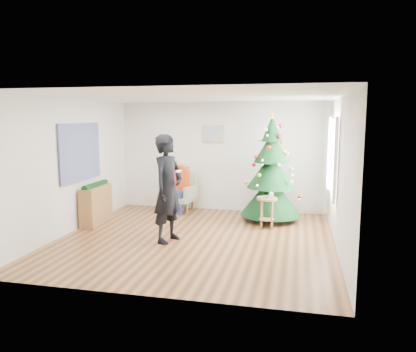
% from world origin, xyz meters
% --- Properties ---
extents(floor, '(5.00, 5.00, 0.00)m').
position_xyz_m(floor, '(0.00, 0.00, 0.00)').
color(floor, brown).
rests_on(floor, ground).
extents(ceiling, '(5.00, 5.00, 0.00)m').
position_xyz_m(ceiling, '(0.00, 0.00, 2.60)').
color(ceiling, white).
rests_on(ceiling, wall_back).
extents(wall_back, '(5.00, 0.00, 5.00)m').
position_xyz_m(wall_back, '(0.00, 2.50, 1.30)').
color(wall_back, silver).
rests_on(wall_back, floor).
extents(wall_front, '(5.00, 0.00, 5.00)m').
position_xyz_m(wall_front, '(0.00, -2.50, 1.30)').
color(wall_front, silver).
rests_on(wall_front, floor).
extents(wall_left, '(0.00, 5.00, 5.00)m').
position_xyz_m(wall_left, '(-2.50, 0.00, 1.30)').
color(wall_left, silver).
rests_on(wall_left, floor).
extents(wall_right, '(0.00, 5.00, 5.00)m').
position_xyz_m(wall_right, '(2.50, 0.00, 1.30)').
color(wall_right, silver).
rests_on(wall_right, floor).
extents(window_panel, '(0.04, 1.30, 1.40)m').
position_xyz_m(window_panel, '(2.47, 1.00, 1.50)').
color(window_panel, white).
rests_on(window_panel, wall_right).
extents(curtains, '(0.05, 1.75, 1.50)m').
position_xyz_m(curtains, '(2.44, 1.00, 1.50)').
color(curtains, white).
rests_on(curtains, wall_right).
extents(christmas_tree, '(1.30, 1.30, 2.35)m').
position_xyz_m(christmas_tree, '(1.25, 1.70, 1.06)').
color(christmas_tree, '#3F2816').
rests_on(christmas_tree, floor).
extents(stool, '(0.42, 0.42, 0.63)m').
position_xyz_m(stool, '(1.23, 1.03, 0.32)').
color(stool, brown).
rests_on(stool, floor).
extents(laptop, '(0.41, 0.40, 0.03)m').
position_xyz_m(laptop, '(1.23, 1.03, 0.65)').
color(laptop, silver).
rests_on(laptop, stool).
extents(armchair, '(0.80, 0.77, 0.97)m').
position_xyz_m(armchair, '(-0.90, 2.06, 0.35)').
color(armchair, gray).
rests_on(armchair, floor).
extents(seated_person, '(0.45, 0.60, 1.27)m').
position_xyz_m(seated_person, '(-0.92, 2.01, 0.65)').
color(seated_person, navy).
rests_on(seated_person, armchair).
extents(standing_man, '(0.64, 0.81, 1.94)m').
position_xyz_m(standing_man, '(-0.45, -0.23, 0.97)').
color(standing_man, black).
rests_on(standing_man, floor).
extents(game_controller, '(0.07, 0.13, 0.04)m').
position_xyz_m(game_controller, '(-0.24, -0.26, 1.30)').
color(game_controller, white).
rests_on(game_controller, standing_man).
extents(console, '(0.35, 1.01, 0.80)m').
position_xyz_m(console, '(-2.33, 0.60, 0.40)').
color(console, brown).
rests_on(console, floor).
extents(garland, '(0.14, 0.90, 0.14)m').
position_xyz_m(garland, '(-2.33, 0.60, 0.82)').
color(garland, black).
rests_on(garland, console).
extents(tapestry, '(0.03, 1.50, 1.15)m').
position_xyz_m(tapestry, '(-2.46, 0.30, 1.55)').
color(tapestry, black).
rests_on(tapestry, wall_left).
extents(framed_picture, '(0.52, 0.05, 0.42)m').
position_xyz_m(framed_picture, '(-0.20, 2.46, 1.85)').
color(framed_picture, tan).
rests_on(framed_picture, wall_back).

